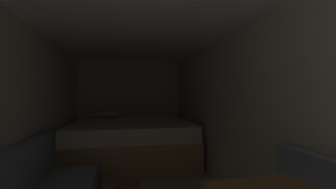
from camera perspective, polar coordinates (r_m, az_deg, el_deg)
wall_back at (r=5.23m, az=-9.69°, el=-2.59°), size 2.40×0.05×2.04m
wall_left at (r=2.66m, az=-34.28°, el=-5.56°), size 0.05×5.52×2.04m
wall_right at (r=2.78m, az=17.09°, el=-5.25°), size 0.05×5.52×2.04m
ceiling_slab at (r=2.56m, az=-8.02°, el=17.92°), size 2.40×5.52×0.05m
bed at (r=4.33m, az=-9.38°, el=-11.80°), size 2.18×1.85×0.90m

